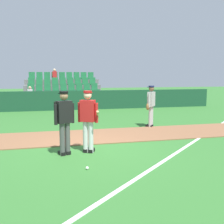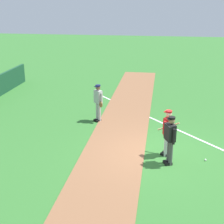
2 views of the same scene
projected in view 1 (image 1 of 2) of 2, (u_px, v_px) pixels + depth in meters
The scene contains 9 objects.
ground_plane at pixel (86, 149), 8.01m from camera, with size 80.00×80.00×0.00m, color #33702D.
infield_dirt_path at pixel (80, 137), 9.54m from camera, with size 28.00×2.34×0.03m, color brown.
foul_line_chalk at pixel (186, 147), 8.22m from camera, with size 12.00×0.10×0.01m, color white.
dugout_fence at pixel (66, 100), 16.98m from camera, with size 20.00×0.16×1.23m, color #19472D.
stadium_bleachers at pixel (63, 96), 19.18m from camera, with size 5.55×3.80×2.70m.
batter_red_jersey at pixel (88, 119), 7.51m from camera, with size 0.63×0.79×1.76m.
umpire_home_plate at pixel (64, 119), 7.28m from camera, with size 0.55×0.42×1.76m.
runner_grey_jersey at pixel (151, 105), 11.28m from camera, with size 0.54×0.52×1.76m.
baseball at pixel (87, 168), 6.24m from camera, with size 0.07×0.07×0.07m, color white.
Camera 1 is at (-1.06, -7.75, 2.17)m, focal length 42.97 mm.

